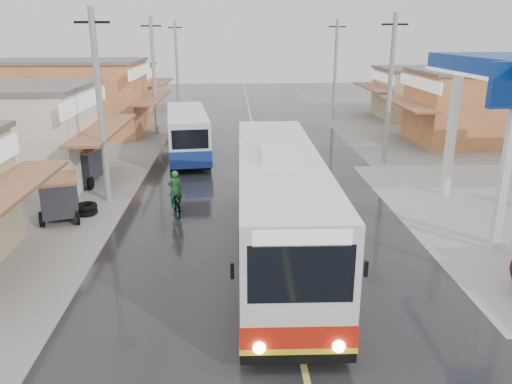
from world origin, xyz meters
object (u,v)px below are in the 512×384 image
at_px(second_bus, 188,133).
at_px(tricycle_far, 83,163).
at_px(tricycle_near, 59,195).
at_px(coach_bus, 279,205).
at_px(tyre_stack, 87,209).
at_px(cyclist, 176,200).

relative_size(second_bus, tricycle_far, 3.34).
bearing_deg(tricycle_near, coach_bus, -42.06).
distance_m(coach_bus, tricycle_near, 9.14).
xyz_separation_m(second_bus, tyre_stack, (-3.31, -9.45, -1.22)).
bearing_deg(tyre_stack, second_bus, 70.73).
distance_m(coach_bus, tricycle_far, 12.25).
distance_m(second_bus, tricycle_far, 6.87).
relative_size(coach_bus, cyclist, 6.45).
height_order(cyclist, tyre_stack, cyclist).
xyz_separation_m(second_bus, tricycle_far, (-4.56, -5.11, -0.43)).
bearing_deg(cyclist, tricycle_near, 169.75).
relative_size(tricycle_near, tyre_stack, 2.65).
relative_size(coach_bus, second_bus, 1.45).
xyz_separation_m(second_bus, cyclist, (0.33, -9.58, -0.83)).
relative_size(tricycle_near, tricycle_far, 0.94).
distance_m(second_bus, cyclist, 9.63).
bearing_deg(tricycle_near, tricycle_far, 78.04).
distance_m(second_bus, tyre_stack, 10.09).
xyz_separation_m(cyclist, tricycle_far, (-4.89, 4.47, 0.41)).
height_order(tricycle_far, tyre_stack, tricycle_far).
distance_m(coach_bus, second_bus, 14.36).
relative_size(second_bus, cyclist, 4.44).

